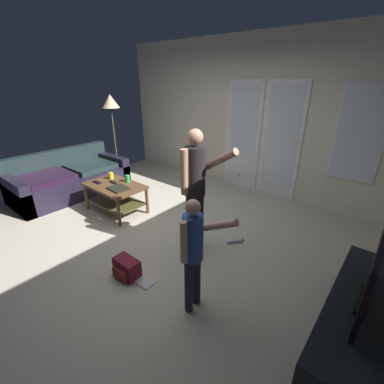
# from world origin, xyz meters

# --- Properties ---
(ground_plane) EXTENTS (5.82, 4.82, 0.02)m
(ground_plane) POSITION_xyz_m (0.00, 0.00, -0.01)
(ground_plane) COLOR #BDB3A0
(wall_back_with_doors) EXTENTS (5.82, 0.09, 2.79)m
(wall_back_with_doors) POSITION_xyz_m (0.08, 2.38, 1.35)
(wall_back_with_doors) COLOR beige
(wall_back_with_doors) RESTS_ON ground_plane
(leather_couch) EXTENTS (0.99, 2.01, 0.78)m
(leather_couch) POSITION_xyz_m (-2.27, -0.05, 0.27)
(leather_couch) COLOR black
(leather_couch) RESTS_ON ground_plane
(coffee_table) EXTENTS (0.96, 0.62, 0.47)m
(coffee_table) POSITION_xyz_m (-0.96, 0.06, 0.34)
(coffee_table) COLOR brown
(coffee_table) RESTS_ON ground_plane
(tv_stand) EXTENTS (0.45, 1.60, 0.45)m
(tv_stand) POSITION_xyz_m (2.53, -0.16, 0.23)
(tv_stand) COLOR black
(tv_stand) RESTS_ON ground_plane
(flat_screen_tv) EXTENTS (0.08, 0.97, 0.60)m
(flat_screen_tv) POSITION_xyz_m (2.53, -0.16, 0.76)
(flat_screen_tv) COLOR black
(flat_screen_tv) RESTS_ON tv_stand
(person_adult) EXTENTS (0.65, 0.41, 1.54)m
(person_adult) POSITION_xyz_m (0.69, 0.08, 0.92)
(person_adult) COLOR #28251D
(person_adult) RESTS_ON ground_plane
(person_child) EXTENTS (0.50, 0.32, 1.14)m
(person_child) POSITION_xyz_m (1.28, -0.68, 0.69)
(person_child) COLOR #29242A
(person_child) RESTS_ON ground_plane
(floor_lamp) EXTENTS (0.37, 0.37, 1.72)m
(floor_lamp) POSITION_xyz_m (-2.62, 1.27, 1.51)
(floor_lamp) COLOR #3A2822
(floor_lamp) RESTS_ON ground_plane
(backpack) EXTENTS (0.30, 0.21, 0.21)m
(backpack) POSITION_xyz_m (0.44, -0.82, 0.11)
(backpack) COLOR maroon
(backpack) RESTS_ON ground_plane
(loose_keyboard) EXTENTS (0.45, 0.16, 0.02)m
(loose_keyboard) POSITION_xyz_m (0.55, -0.79, 0.01)
(loose_keyboard) COLOR white
(loose_keyboard) RESTS_ON ground_plane
(laptop_closed) EXTENTS (0.33, 0.26, 0.02)m
(laptop_closed) POSITION_xyz_m (-0.76, -0.01, 0.48)
(laptop_closed) COLOR black
(laptop_closed) RESTS_ON coffee_table
(cup_near_edge) EXTENTS (0.08, 0.08, 0.11)m
(cup_near_edge) POSITION_xyz_m (-0.90, 0.27, 0.53)
(cup_near_edge) COLOR green
(cup_near_edge) RESTS_ON coffee_table
(cup_by_laptop) EXTENTS (0.08, 0.08, 0.11)m
(cup_by_laptop) POSITION_xyz_m (-1.24, 0.19, 0.52)
(cup_by_laptop) COLOR gold
(cup_by_laptop) RESTS_ON coffee_table
(tv_remote_black) EXTENTS (0.17, 0.06, 0.02)m
(tv_remote_black) POSITION_xyz_m (-1.25, -0.08, 0.48)
(tv_remote_black) COLOR black
(tv_remote_black) RESTS_ON coffee_table
(dvd_remote_slim) EXTENTS (0.17, 0.06, 0.02)m
(dvd_remote_slim) POSITION_xyz_m (-1.05, 0.09, 0.48)
(dvd_remote_slim) COLOR black
(dvd_remote_slim) RESTS_ON coffee_table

